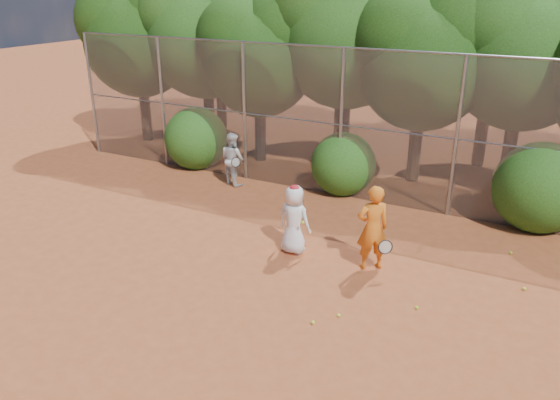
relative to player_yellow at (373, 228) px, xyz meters
The scene contains 22 objects.
ground 2.85m from the player_yellow, 115.24° to the right, with size 80.00×80.00×0.00m, color #954321.
fence_back 3.94m from the player_yellow, 109.71° to the left, with size 20.05×0.09×4.03m.
tree_0 12.36m from the player_yellow, 152.18° to the left, with size 4.38×3.81×6.00m.
tree_1 10.64m from the player_yellow, 143.03° to the left, with size 4.64×4.03×6.35m.
tree_2 8.22m from the player_yellow, 136.12° to the left, with size 3.99×3.47×5.47m.
tree_3 7.91m from the player_yellow, 115.79° to the left, with size 4.89×4.26×6.70m.
tree_4 6.48m from the player_yellow, 95.92° to the left, with size 4.19×3.64×5.73m.
tree_5 7.55m from the player_yellow, 73.89° to the left, with size 4.51×3.92×6.17m.
tree_9 12.84m from the player_yellow, 137.28° to the left, with size 4.83×4.20×6.62m.
tree_10 10.22m from the player_yellow, 115.43° to the left, with size 5.15×4.48×7.06m.
tree_11 8.86m from the player_yellow, 83.69° to the left, with size 4.64×4.03×6.35m.
bush_0 8.13m from the player_yellow, 151.69° to the left, with size 2.00×2.00×2.00m, color #1E4D13.
bush_1 4.41m from the player_yellow, 119.20° to the left, with size 1.80×1.80×1.80m, color #1E4D13.
bush_2 4.79m from the player_yellow, 53.54° to the left, with size 2.20×2.20×2.20m, color #1E4D13.
player_yellow is the anchor object (origin of this frame).
player_teen 1.74m from the player_yellow, behind, with size 0.79×0.54×1.57m.
player_white 6.00m from the player_yellow, 150.54° to the left, with size 0.90×0.79×1.54m.
ball_0 1.89m from the player_yellow, 40.74° to the right, with size 0.07×0.07×0.07m, color #B8DA27.
ball_1 3.12m from the player_yellow, 10.05° to the left, with size 0.07×0.07×0.07m, color #B8DA27.
ball_2 2.56m from the player_yellow, 95.31° to the right, with size 0.07×0.07×0.07m, color #B8DA27.
ball_4 2.18m from the player_yellow, 87.16° to the right, with size 0.07×0.07×0.07m, color #B8DA27.
ball_5 3.35m from the player_yellow, 38.13° to the left, with size 0.07×0.07×0.07m, color #B8DA27.
Camera 1 is at (4.15, -7.33, 5.60)m, focal length 35.00 mm.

